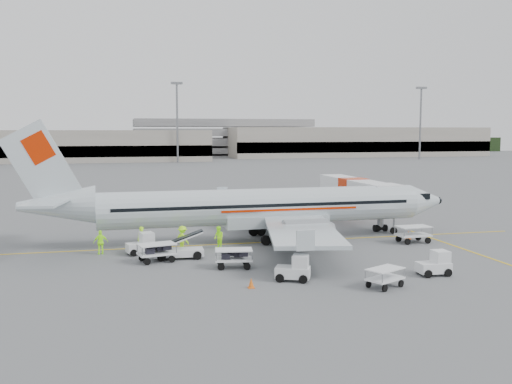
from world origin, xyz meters
TOP-DOWN VIEW (x-y plane):
  - ground at (0.00, 0.00)m, footprint 360.00×360.00m
  - stripe_lead at (0.00, 0.00)m, footprint 44.00×0.20m
  - stripe_cross at (14.00, -8.00)m, footprint 0.20×20.00m
  - terminal_west at (-40.00, 130.00)m, footprint 110.00×22.00m
  - terminal_east at (70.00, 145.00)m, footprint 90.00×26.00m
  - parking_garage at (25.00, 160.00)m, footprint 62.00×24.00m
  - treeline at (0.00, 175.00)m, footprint 300.00×3.00m
  - mast_center at (5.00, 118.00)m, footprint 3.20×1.20m
  - mast_east at (80.00, 118.00)m, footprint 3.20×1.20m
  - aircraft at (0.33, 0.86)m, footprint 34.34×27.04m
  - jet_bridge at (11.19, 8.22)m, footprint 3.26×16.08m
  - belt_loader at (-6.93, -4.13)m, footprint 4.53×1.88m
  - tug_fore at (7.70, -12.36)m, footprint 1.96×1.13m
  - tug_mid at (-1.01, -11.58)m, footprint 2.29×1.87m
  - tug_aft at (-9.44, -2.12)m, footprint 2.19×1.58m
  - cart_loaded_a at (-3.78, -7.70)m, footprint 2.55×1.74m
  - cart_loaded_b at (-8.48, -4.88)m, footprint 2.68×1.93m
  - cart_empty_a at (3.59, -14.20)m, footprint 2.47×2.09m
  - cart_empty_b at (11.57, -2.83)m, footprint 2.65×1.66m
  - cone_nose at (11.96, -1.35)m, footprint 0.43×0.43m
  - cone_port at (-4.90, 10.49)m, footprint 0.39×0.39m
  - cone_stbd at (-3.75, -12.57)m, footprint 0.36×0.36m
  - crew_a at (-9.32, -1.50)m, footprint 0.73×0.51m
  - crew_b at (-3.70, -1.50)m, footprint 0.92×1.01m
  - crew_c at (-6.45, -2.01)m, footprint 1.27×1.41m
  - crew_d at (-12.21, -1.50)m, footprint 1.06×0.56m

SIDE VIEW (x-z plane):
  - ground at x=0.00m, z-range 0.00..0.00m
  - stripe_lead at x=0.00m, z-range 0.00..0.01m
  - stripe_cross at x=14.00m, z-range 0.00..0.01m
  - cone_stbd at x=-3.75m, z-range 0.00..0.60m
  - cone_port at x=-4.90m, z-range 0.00..0.63m
  - cone_nose at x=11.96m, z-range 0.00..0.70m
  - cart_empty_a at x=3.59m, z-range 0.00..1.11m
  - cart_loaded_a at x=-3.78m, z-range 0.00..1.23m
  - cart_loaded_b at x=-8.48m, z-range 0.00..1.26m
  - cart_empty_b at x=11.57m, z-range 0.00..1.34m
  - tug_fore at x=7.70m, z-range 0.00..1.50m
  - tug_aft at x=-9.44m, z-range 0.00..1.53m
  - tug_mid at x=-1.01m, z-range 0.00..1.54m
  - crew_b at x=-3.70m, z-range 0.00..1.68m
  - crew_d at x=-12.21m, z-range 0.00..1.73m
  - crew_a at x=-9.32m, z-range 0.00..1.88m
  - crew_c at x=-6.45m, z-range 0.00..1.90m
  - belt_loader at x=-6.93m, z-range 0.00..2.41m
  - jet_bridge at x=11.19m, z-range 0.00..4.21m
  - treeline at x=0.00m, z-range 0.00..6.00m
  - terminal_west at x=-40.00m, z-range 0.00..9.00m
  - aircraft at x=0.33m, z-range 0.00..9.39m
  - terminal_east at x=70.00m, z-range 0.00..10.00m
  - parking_garage at x=25.00m, z-range 0.00..14.00m
  - mast_center at x=5.00m, z-range 0.00..22.00m
  - mast_east at x=80.00m, z-range 0.00..22.00m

